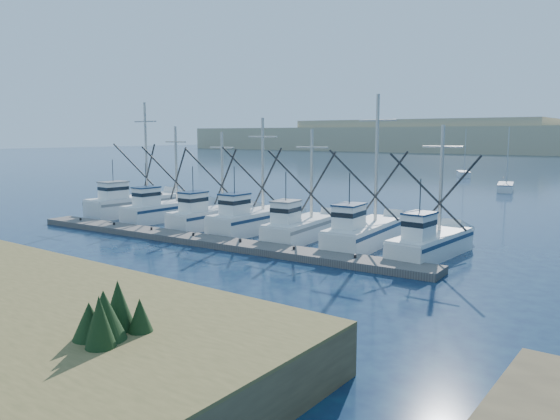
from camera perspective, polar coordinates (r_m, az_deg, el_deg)
The scene contains 5 objects.
ground at distance 28.06m, azimuth -9.03°, elevation -7.07°, with size 500.00×500.00×0.00m, color #0C1938.
floating_dock at distance 36.61m, azimuth -7.89°, elevation -3.17°, with size 31.70×2.11×0.42m, color #635E59.
trawler_fleet at distance 40.86m, azimuth -4.02°, elevation -0.92°, with size 30.79×8.86×10.05m.
sailboat_near at distance 75.21m, azimuth 22.48°, elevation 2.21°, with size 3.00×6.34×8.10m.
sailboat_far at distance 97.21m, azimuth 18.62°, elevation 3.57°, with size 3.80×5.68×8.10m.
Camera 1 is at (19.43, -18.91, 7.23)m, focal length 35.00 mm.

